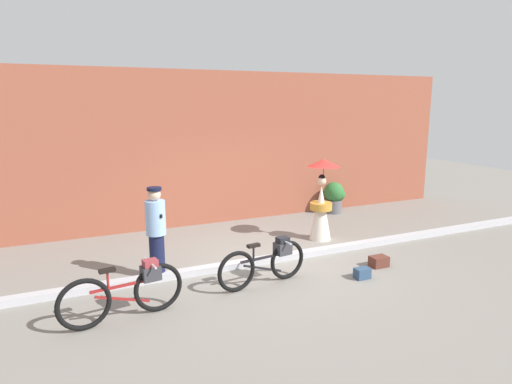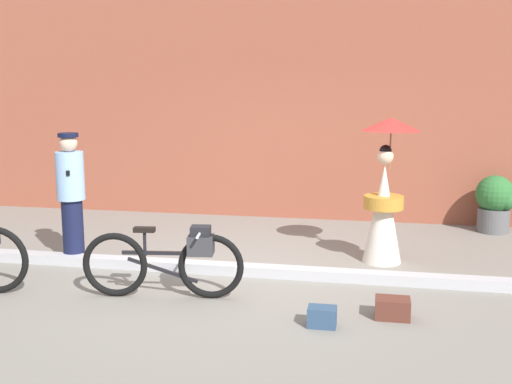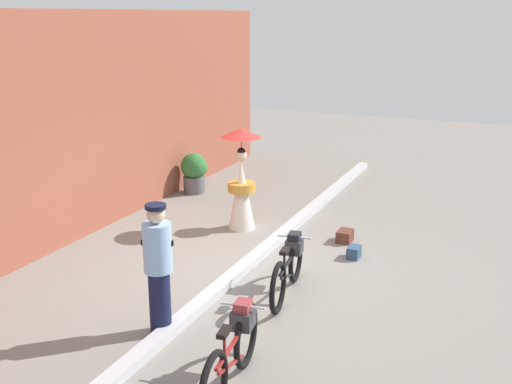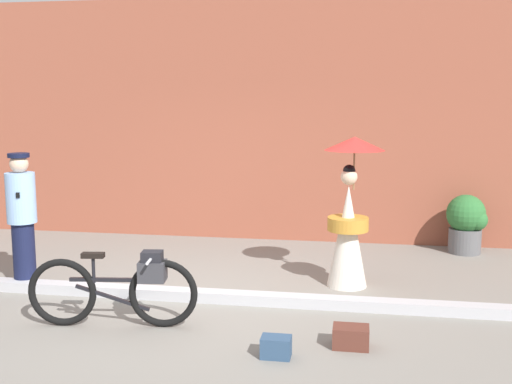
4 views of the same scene
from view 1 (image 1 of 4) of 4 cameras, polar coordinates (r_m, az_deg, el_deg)
The scene contains 10 objects.
ground_plane at distance 8.60m, azimuth 2.09°, elevation -9.03°, with size 30.00×30.00×0.00m, color gray.
building_wall at distance 11.19m, azimuth -5.52°, elevation 5.69°, with size 14.00×0.40×3.78m, color brown.
sidewalk_curb at distance 8.58m, azimuth 2.09°, elevation -8.65°, with size 14.00×0.20×0.12m, color #B2B2B7.
bicycle_near_officer at distance 7.48m, azimuth 1.37°, elevation -8.97°, with size 1.69×0.48×0.77m.
bicycle_far_side at distance 6.59m, azimuth -16.31°, elevation -12.17°, with size 1.77×0.48×0.81m.
person_officer at distance 7.77m, azimuth -12.82°, elevation -4.91°, with size 0.34×0.37×1.62m.
person_with_parasol at distance 9.85m, azimuth 8.47°, elevation -1.23°, with size 0.71×0.71×1.80m.
potted_plant_by_door at distance 12.38m, azimuth 10.11°, elevation -0.56°, with size 0.57×0.56×0.86m.
backpack_on_pavement at distance 8.65m, azimuth 15.66°, elevation -8.63°, with size 0.33×0.23×0.20m.
backpack_spare at distance 8.02m, azimuth 13.62°, elevation -10.17°, with size 0.26×0.18×0.19m.
Camera 1 is at (-3.62, -7.20, 3.02)m, focal length 30.88 mm.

